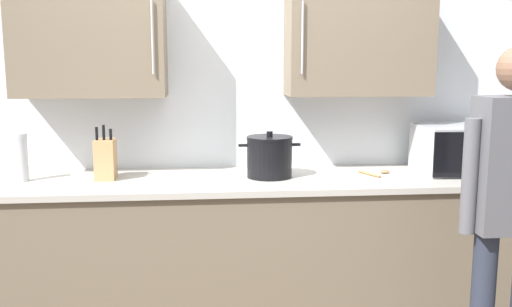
{
  "coord_description": "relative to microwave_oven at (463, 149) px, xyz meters",
  "views": [
    {
      "loc": [
        -0.15,
        -2.55,
        1.59
      ],
      "look_at": [
        0.15,
        0.62,
        1.06
      ],
      "focal_mm": 39.65,
      "sensor_mm": 36.0,
      "label": 1
    }
  ],
  "objects": [
    {
      "name": "thermos_flask",
      "position": [
        -2.59,
        -0.02,
        -0.01
      ],
      "size": [
        0.08,
        0.08,
        0.27
      ],
      "color": "#B7BABF",
      "rests_on": "counter_unit"
    },
    {
      "name": "stock_pot",
      "position": [
        -1.19,
        -0.03,
        -0.02
      ],
      "size": [
        0.36,
        0.27,
        0.27
      ],
      "color": "black",
      "rests_on": "counter_unit"
    },
    {
      "name": "wooden_spoon",
      "position": [
        -0.53,
        -0.01,
        -0.13
      ],
      "size": [
        0.2,
        0.18,
        0.02
      ],
      "color": "#A37547",
      "rests_on": "counter_unit"
    },
    {
      "name": "counter_unit",
      "position": [
        -1.42,
        -0.04,
        -0.6
      ],
      "size": [
        3.84,
        0.71,
        0.91
      ],
      "color": "#756651",
      "rests_on": "ground_plane"
    },
    {
      "name": "knife_block",
      "position": [
        -2.13,
        -0.01,
        -0.03
      ],
      "size": [
        0.11,
        0.15,
        0.32
      ],
      "color": "tan",
      "rests_on": "counter_unit"
    },
    {
      "name": "microwave_oven",
      "position": [
        0.0,
        0.0,
        0.0
      ],
      "size": [
        0.57,
        0.43,
        0.29
      ],
      "color": "#B7BABF",
      "rests_on": "counter_unit"
    },
    {
      "name": "person_figure",
      "position": [
        -0.18,
        -0.86,
        -0.07
      ],
      "size": [
        0.47,
        0.66,
        1.65
      ],
      "color": "#282D3D",
      "rests_on": "ground_plane"
    },
    {
      "name": "back_wall_tiled",
      "position": [
        -1.42,
        0.31,
        0.45
      ],
      "size": [
        4.19,
        0.44,
        2.87
      ],
      "color": "silver",
      "rests_on": "ground_plane"
    }
  ]
}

